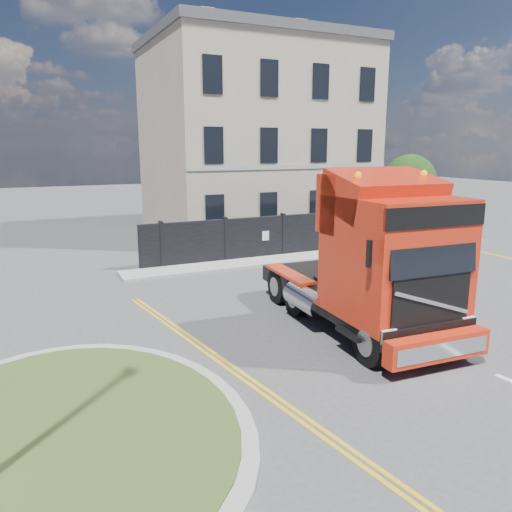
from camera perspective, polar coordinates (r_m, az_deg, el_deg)
ground at (r=15.08m, az=5.94°, el=-8.04°), size 120.00×120.00×0.00m
traffic_island at (r=10.42m, az=-20.68°, el=-18.24°), size 6.80×6.80×0.17m
hoarding_fence at (r=25.60m, az=8.10°, el=2.73°), size 18.80×0.25×2.00m
georgian_building at (r=31.53m, az=-0.20°, el=13.36°), size 12.30×10.30×12.80m
tree at (r=32.59m, az=16.84°, el=8.01°), size 3.20×3.20×4.80m
pavement_far at (r=24.75m, az=8.11°, el=0.18°), size 20.00×1.60×0.12m
truck at (r=14.13m, az=13.64°, el=-1.13°), size 3.25×7.71×4.53m
flatbed_pickup at (r=26.60m, az=19.29°, el=2.41°), size 3.56×4.69×1.77m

